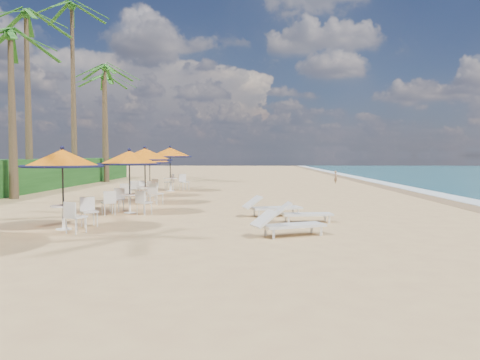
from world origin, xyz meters
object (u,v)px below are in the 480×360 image
(station_4, at_px, (171,156))
(station_0, at_px, (65,166))
(lounger_near, at_px, (286,224))
(station_2, at_px, (145,161))
(lounger_mid, at_px, (301,213))
(station_1, at_px, (128,166))
(lounger_far, at_px, (271,207))
(station_3, at_px, (149,164))

(station_4, bearing_deg, station_0, -91.94)
(station_0, xyz_separation_m, lounger_near, (5.94, -0.92, -1.43))
(station_2, height_order, lounger_mid, station_2)
(station_1, height_order, lounger_near, station_1)
(station_1, distance_m, station_2, 3.33)
(station_4, distance_m, lounger_mid, 13.89)
(lounger_far, bearing_deg, station_3, 109.71)
(station_0, relative_size, station_4, 0.89)
(station_2, xyz_separation_m, station_3, (-0.61, 3.51, -0.15))
(station_2, bearing_deg, lounger_mid, -42.26)
(station_3, bearing_deg, station_1, -83.31)
(lounger_mid, bearing_deg, lounger_far, 114.34)
(station_3, distance_m, lounger_mid, 11.21)
(lounger_near, height_order, lounger_mid, lounger_near)
(station_2, bearing_deg, station_4, 90.83)
(station_0, relative_size, lounger_mid, 1.26)
(station_4, xyz_separation_m, lounger_near, (5.47, -14.81, -1.66))
(station_0, distance_m, station_4, 13.90)
(lounger_mid, bearing_deg, station_3, 118.70)
(station_0, xyz_separation_m, lounger_far, (5.70, 2.91, -1.42))
(station_2, bearing_deg, station_3, 99.85)
(station_1, height_order, lounger_mid, station_1)
(station_3, height_order, station_4, station_4)
(station_0, distance_m, station_2, 6.99)
(lounger_mid, distance_m, lounger_far, 1.64)
(station_3, bearing_deg, station_0, -89.79)
(station_3, bearing_deg, lounger_far, -52.84)
(lounger_near, distance_m, lounger_far, 3.84)
(station_2, height_order, station_4, station_4)
(station_1, relative_size, station_3, 1.03)
(station_2, xyz_separation_m, lounger_near, (5.37, -7.89, -1.46))
(station_1, xyz_separation_m, lounger_near, (5.18, -4.56, -1.35))
(station_1, bearing_deg, lounger_far, -8.45)
(station_1, distance_m, lounger_mid, 6.33)
(lounger_mid, bearing_deg, station_4, 108.53)
(station_0, distance_m, lounger_near, 6.18)
(station_2, distance_m, lounger_far, 6.70)
(station_3, relative_size, station_4, 0.86)
(lounger_near, bearing_deg, station_0, 148.27)
(station_3, xyz_separation_m, lounger_mid, (6.61, -8.96, -1.33))
(station_0, height_order, station_4, station_4)
(station_1, bearing_deg, lounger_mid, -20.10)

